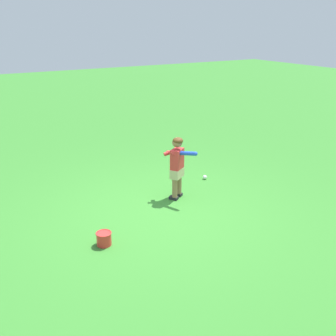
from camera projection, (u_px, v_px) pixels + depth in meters
ground_plane at (163, 213)px, 6.19m from camera, size 40.00×40.00×0.00m
child_batter at (177, 162)px, 6.52m from camera, size 0.36×0.59×1.08m
play_ball_center_lawn at (205, 177)px, 7.53m from camera, size 0.08×0.08×0.08m
toy_bucket at (104, 238)px, 5.29m from camera, size 0.22×0.22×0.19m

